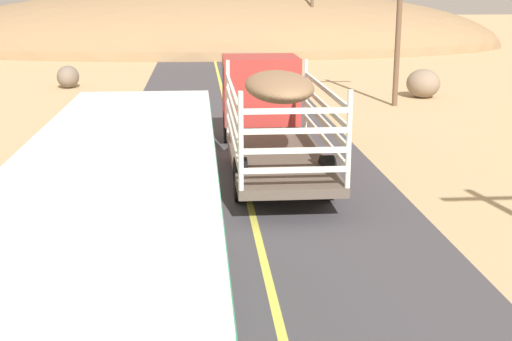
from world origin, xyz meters
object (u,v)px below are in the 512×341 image
bus (123,259)px  boulder_far_horizon (68,77)px  livestock_truck (267,100)px  power_pole_mid (399,14)px  boulder_near_shoulder (423,83)px

bus → boulder_far_horizon: (-5.75, 28.30, -1.17)m
boulder_far_horizon → livestock_truck: bearing=-60.8°
livestock_truck → power_pole_mid: bearing=53.6°
bus → power_pole_mid: bearing=65.5°
bus → power_pole_mid: (9.75, 21.41, 2.27)m
power_pole_mid → boulder_near_shoulder: size_ratio=4.33×
boulder_far_horizon → bus: bearing=-78.5°
bus → boulder_near_shoulder: bus is taller
boulder_near_shoulder → boulder_far_horizon: size_ratio=1.14×
boulder_near_shoulder → boulder_far_horizon: boulder_near_shoulder is taller
bus → boulder_far_horizon: bearing=101.5°
boulder_near_shoulder → livestock_truck: bearing=-127.7°
livestock_truck → boulder_near_shoulder: bearing=52.3°
livestock_truck → boulder_far_horizon: bearing=119.2°
boulder_near_shoulder → boulder_far_horizon: 18.11m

